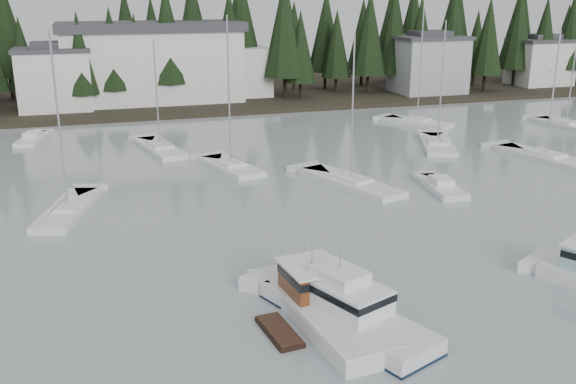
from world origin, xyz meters
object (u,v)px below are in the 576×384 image
object	(u,v)px
cabin_cruiser_center	(344,311)
house_east_a	(428,63)
runabout_1	(441,188)
runabout_3	(33,140)
house_west	(54,78)
sailboat_4	(545,159)
sailboat_8	(437,146)
harbor_inn	(167,63)
sailboat_10	(350,184)
house_east_b	(540,61)
sailboat_6	(231,168)
lobster_boat_brown	(322,310)
sailboat_0	(160,150)
sailboat_11	(69,212)
sailboat_7	(566,126)
sailboat_5	(417,123)

from	to	relation	value
cabin_cruiser_center	house_east_a	bearing A→B (deg)	-53.78
runabout_1	runabout_3	xyz separation A→B (m)	(-32.66, 28.81, 0.00)
house_west	cabin_cruiser_center	world-z (taller)	house_west
sailboat_4	sailboat_8	world-z (taller)	sailboat_8
sailboat_8	runabout_3	bearing A→B (deg)	92.33
harbor_inn	sailboat_10	size ratio (longest dim) A/B	2.30
cabin_cruiser_center	house_east_b	bearing A→B (deg)	-65.17
house_west	house_east_a	distance (m)	54.01
sailboat_6	sailboat_8	world-z (taller)	sailboat_6
lobster_boat_brown	sailboat_10	distance (m)	23.11
house_east_b	sailboat_8	distance (m)	50.42
house_east_b	sailboat_0	bearing A→B (deg)	-158.31
house_west	house_east_b	size ratio (longest dim) A/B	1.00
house_east_b	cabin_cruiser_center	xyz separation A→B (m)	(-61.27, -64.49, -3.77)
house_west	cabin_cruiser_center	distance (m)	65.30
sailboat_11	runabout_3	size ratio (longest dim) A/B	1.90
runabout_1	sailboat_11	bearing A→B (deg)	91.74
sailboat_0	sailboat_4	xyz separation A→B (m)	(34.73, -14.77, 0.00)
harbor_inn	runabout_1	bearing A→B (deg)	-72.35
house_east_b	harbor_inn	xyz separation A→B (m)	(-60.96, 2.34, 1.37)
sailboat_7	sailboat_10	bearing A→B (deg)	108.02
sailboat_8	sailboat_10	xyz separation A→B (m)	(-14.03, -10.20, -0.01)
house_east_b	sailboat_5	distance (m)	40.87
cabin_cruiser_center	sailboat_11	world-z (taller)	sailboat_11
sailboat_6	runabout_1	world-z (taller)	sailboat_6
cabin_cruiser_center	sailboat_6	size ratio (longest dim) A/B	0.73
house_east_b	cabin_cruiser_center	bearing A→B (deg)	-133.53
sailboat_10	runabout_1	size ratio (longest dim) A/B	1.93
harbor_inn	sailboat_8	size ratio (longest dim) A/B	2.23
sailboat_6	runabout_3	distance (m)	24.99
sailboat_5	runabout_3	xyz separation A→B (m)	(-43.81, 4.14, 0.04)
house_east_b	sailboat_7	world-z (taller)	sailboat_7
cabin_cruiser_center	sailboat_8	world-z (taller)	sailboat_8
sailboat_7	sailboat_10	world-z (taller)	sailboat_7
sailboat_4	sailboat_10	size ratio (longest dim) A/B	0.99
harbor_inn	sailboat_4	xyz separation A→B (m)	(30.10, -43.20, -5.72)
house_east_a	sailboat_11	bearing A→B (deg)	-141.56
house_east_a	harbor_inn	world-z (taller)	harbor_inn
house_east_b	sailboat_7	bearing A→B (deg)	-122.43
sailboat_6	sailboat_10	world-z (taller)	sailboat_6
house_east_b	cabin_cruiser_center	world-z (taller)	house_east_b
house_east_b	harbor_inn	world-z (taller)	harbor_inn
harbor_inn	cabin_cruiser_center	world-z (taller)	harbor_inn
sailboat_4	runabout_3	world-z (taller)	sailboat_4
house_east_a	sailboat_4	world-z (taller)	sailboat_4
sailboat_5	runabout_1	bearing A→B (deg)	126.54
sailboat_4	harbor_inn	bearing A→B (deg)	23.36
sailboat_4	sailboat_6	world-z (taller)	sailboat_6
sailboat_5	sailboat_7	bearing A→B (deg)	-141.52
sailboat_7	sailboat_10	size ratio (longest dim) A/B	1.09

